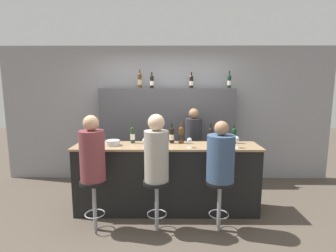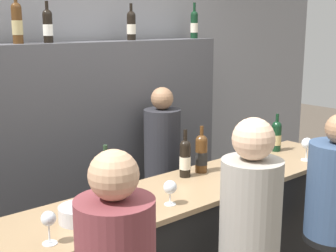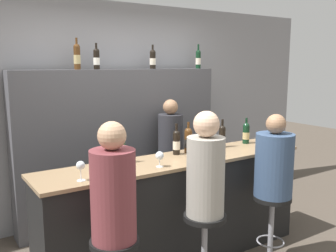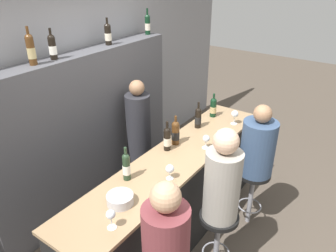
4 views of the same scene
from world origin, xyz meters
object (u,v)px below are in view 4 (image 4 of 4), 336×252
Objects in this scene: wine_bottle_counter_3 at (198,117)px; wine_bottle_backbar_2 at (108,34)px; guest_seated_middle at (223,180)px; bartender at (139,142)px; wine_bottle_backbar_1 at (52,47)px; bar_stool_right at (253,184)px; wine_bottle_backbar_0 at (31,49)px; guest_seated_right at (258,146)px; wine_bottle_counter_4 at (213,107)px; guest_seated_left at (166,243)px; wine_bottle_counter_1 at (167,139)px; wine_bottle_counter_0 at (126,166)px; metal_bowl at (120,199)px; wine_bottle_counter_2 at (175,132)px; wine_bottle_backbar_3 at (148,24)px; wine_glass_2 at (206,139)px; wine_glass_1 at (170,169)px; wine_glass_3 at (235,114)px; wine_glass_0 at (111,215)px; bar_stool_middle at (218,228)px.

wine_bottle_counter_3 is 1.02× the size of wine_bottle_backbar_2.
guest_seated_middle is 0.58× the size of bartender.
bar_stool_right is (0.96, -1.74, -1.41)m from wine_bottle_backbar_1.
wine_bottle_backbar_0 reaches higher than guest_seated_right.
wine_bottle_counter_4 is 0.84× the size of wine_bottle_backbar_0.
wine_bottle_counter_4 is 0.78m from guest_seated_right.
guest_seated_right is at bearing -61.09° from wine_bottle_backbar_1.
wine_bottle_counter_4 is at bearing 19.76° from guest_seated_left.
wine_bottle_backbar_0 is (-0.58, 1.05, 0.83)m from wine_bottle_counter_1.
wine_bottle_counter_0 reaches higher than metal_bowl.
wine_bottle_counter_4 is at bearing 0.00° from wine_bottle_counter_2.
wine_bottle_backbar_2 is at bearing 180.00° from wine_bottle_backbar_3.
wine_bottle_counter_3 is at bearing 40.63° from wine_glass_2.
bartender is (0.39, 0.69, -0.45)m from wine_bottle_counter_1.
wine_bottle_backbar_3 reaches higher than wine_bottle_counter_1.
wine_bottle_backbar_2 is at bearing 93.24° from bartender.
wine_glass_1 is 1.06m from guest_seated_right.
wine_bottle_backbar_0 is at bearing 124.23° from guest_seated_right.
metal_bowl is at bearing -102.27° from wine_bottle_backbar_0.
wine_bottle_backbar_2 is 1.75m from wine_glass_1.
metal_bowl is 1.55m from bartender.
wine_glass_3 is at bearing -97.38° from wine_bottle_backbar_3.
wine_bottle_backbar_1 is at bearing 89.46° from wine_glass_1.
bartender is (1.46, 0.98, -0.43)m from wine_glass_0.
wine_bottle_backbar_0 is at bearing 159.58° from bartender.
wine_bottle_backbar_1 is at bearing 70.10° from guest_seated_left.
wine_bottle_counter_0 is 2.27× the size of wine_glass_1.
wine_bottle_counter_1 is 0.93m from guest_seated_right.
wine_bottle_backbar_0 is 0.40× the size of guest_seated_middle.
bartender is at bearing 67.14° from bar_stool_middle.
guest_seated_right is at bearing -82.34° from wine_bottle_backbar_2.
wine_bottle_backbar_1 reaches higher than wine_bottle_counter_0.
wine_glass_1 is 0.73m from bar_stool_middle.
wine_bottle_counter_1 is 0.58m from wine_bottle_counter_3.
wine_bottle_counter_2 is at bearing 123.70° from bar_stool_right.
wine_bottle_counter_2 is 2.27× the size of wine_glass_1.
bartender is at bearing -20.42° from wine_bottle_backbar_0.
wine_bottle_counter_0 is 0.46× the size of bar_stool_right.
guest_seated_left is at bearing -145.15° from wine_bottle_counter_1.
wine_bottle_counter_0 is 0.32m from metal_bowl.
wine_bottle_counter_3 is 0.39× the size of guest_seated_right.
wine_bottle_counter_4 is at bearing 31.54° from bar_stool_middle.
wine_bottle_counter_4 is at bearing -34.81° from wine_bottle_backbar_0.
wine_bottle_counter_0 is at bearing 119.51° from bar_stool_middle.
wine_glass_1 is (-1.30, -0.29, -0.02)m from wine_bottle_counter_4.
wine_bottle_counter_1 is 0.94m from wine_glass_3.
wine_bottle_backbar_1 is 0.43× the size of bar_stool_right.
wine_glass_0 is at bearing 180.00° from wine_glass_2.
wine_bottle_counter_1 is at bearing 131.10° from bar_stool_right.
wine_bottle_backbar_3 reaches higher than wine_bottle_backbar_1.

